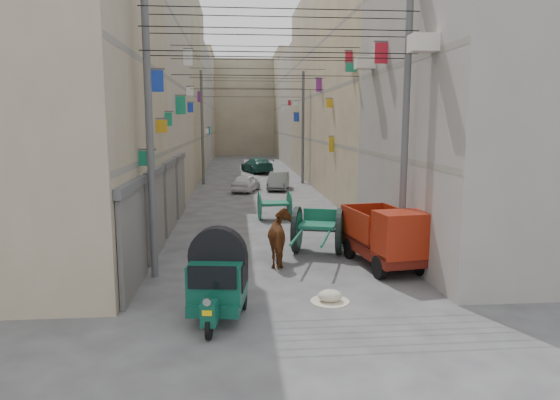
{
  "coord_description": "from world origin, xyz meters",
  "views": [
    {
      "loc": [
        -1.25,
        -8.04,
        4.33
      ],
      "look_at": [
        0.04,
        6.5,
        2.09
      ],
      "focal_mm": 32.0,
      "sensor_mm": 36.0,
      "label": 1
    }
  ],
  "objects": [
    {
      "name": "feed_sack",
      "position": [
        1.01,
        3.54,
        0.15
      ],
      "size": [
        0.6,
        0.48,
        0.3
      ],
      "primitive_type": "ellipsoid",
      "color": "#BEB79D",
      "rests_on": "ground"
    },
    {
      "name": "end_cap_building",
      "position": [
        0.0,
        66.0,
        6.5
      ],
      "size": [
        22.0,
        10.0,
        13.0
      ],
      "primitive_type": "cube",
      "color": "#ADA688",
      "rests_on": "ground"
    },
    {
      "name": "second_cart",
      "position": [
        0.47,
        14.26,
        0.68
      ],
      "size": [
        1.52,
        1.37,
        1.28
      ],
      "rotation": [
        0.0,
        0.0,
        0.06
      ],
      "color": "#145B43",
      "rests_on": "ground"
    },
    {
      "name": "distant_car_white",
      "position": [
        -0.63,
        23.84,
        0.56
      ],
      "size": [
        2.2,
        3.54,
        1.12
      ],
      "primitive_type": "imported",
      "rotation": [
        0.0,
        0.0,
        2.86
      ],
      "color": "white",
      "rests_on": "ground"
    },
    {
      "name": "distant_car_grey",
      "position": [
        1.53,
        24.63,
        0.57
      ],
      "size": [
        1.81,
        3.63,
        1.15
      ],
      "primitive_type": "imported",
      "rotation": [
        0.0,
        0.0,
        -0.18
      ],
      "color": "#5C625F",
      "rests_on": "ground"
    },
    {
      "name": "distant_car_green",
      "position": [
        0.61,
        36.2,
        0.67
      ],
      "size": [
        3.09,
        4.96,
        1.34
      ],
      "primitive_type": "imported",
      "rotation": [
        0.0,
        0.0,
        3.42
      ],
      "color": "#1A4C42",
      "rests_on": "ground"
    },
    {
      "name": "ac_units",
      "position": [
        3.65,
        7.67,
        7.43
      ],
      "size": [
        0.7,
        6.55,
        3.35
      ],
      "color": "beige",
      "rests_on": "ground"
    },
    {
      "name": "auto_rickshaw",
      "position": [
        -1.68,
        2.76,
        0.94
      ],
      "size": [
        1.5,
        2.32,
        1.59
      ],
      "rotation": [
        0.0,
        0.0,
        -0.14
      ],
      "color": "black",
      "rests_on": "ground"
    },
    {
      "name": "building_row_left",
      "position": [
        -8.0,
        34.13,
        6.46
      ],
      "size": [
        8.0,
        62.0,
        14.0
      ],
      "color": "tan",
      "rests_on": "ground"
    },
    {
      "name": "overhead_cables",
      "position": [
        0.0,
        14.4,
        6.77
      ],
      "size": [
        7.4,
        22.52,
        1.12
      ],
      "color": "black",
      "rests_on": "ground"
    },
    {
      "name": "shutters_left",
      "position": [
        -3.92,
        10.38,
        1.49
      ],
      "size": [
        0.18,
        14.4,
        2.88
      ],
      "color": "#4A4A4F",
      "rests_on": "ground"
    },
    {
      "name": "utility_poles",
      "position": [
        0.0,
        17.0,
        4.0
      ],
      "size": [
        7.4,
        22.2,
        8.0
      ],
      "color": "#525254",
      "rests_on": "ground"
    },
    {
      "name": "signboards",
      "position": [
        -0.01,
        21.66,
        3.43
      ],
      "size": [
        8.22,
        40.52,
        5.67
      ],
      "color": "white",
      "rests_on": "ground"
    },
    {
      "name": "ground",
      "position": [
        0.0,
        0.0,
        0.0
      ],
      "size": [
        140.0,
        140.0,
        0.0
      ],
      "primitive_type": "plane",
      "color": "#404042",
      "rests_on": "ground"
    },
    {
      "name": "mini_truck",
      "position": [
        3.26,
        6.03,
        0.91
      ],
      "size": [
        2.01,
        3.57,
        1.9
      ],
      "rotation": [
        0.0,
        0.0,
        0.16
      ],
      "color": "black",
      "rests_on": "ground"
    },
    {
      "name": "tonga_cart",
      "position": [
        1.47,
        8.17,
        0.81
      ],
      "size": [
        2.25,
        3.68,
        1.56
      ],
      "rotation": [
        0.0,
        0.0,
        -0.3
      ],
      "color": "black",
      "rests_on": "ground"
    },
    {
      "name": "horse",
      "position": [
        0.15,
        7.0,
        0.83
      ],
      "size": [
        0.9,
        1.96,
        1.65
      ],
      "primitive_type": "imported",
      "rotation": [
        0.0,
        0.0,
        3.15
      ],
      "color": "brown",
      "rests_on": "ground"
    },
    {
      "name": "building_row_right",
      "position": [
        8.0,
        34.13,
        6.46
      ],
      "size": [
        8.0,
        62.0,
        14.0
      ],
      "color": "gray",
      "rests_on": "ground"
    }
  ]
}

